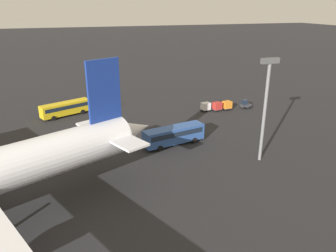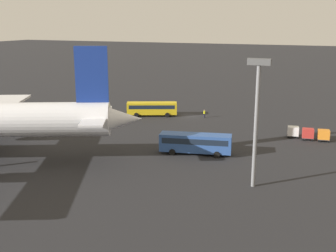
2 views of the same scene
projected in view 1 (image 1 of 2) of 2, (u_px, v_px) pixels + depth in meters
name	position (u px, v px, depth m)	size (l,w,h in m)	color
ground_plane	(99.00, 108.00, 78.63)	(600.00, 600.00, 0.00)	#232326
shuttle_bus_near	(65.00, 108.00, 72.69)	(11.09, 6.64, 3.07)	gold
shuttle_bus_far	(174.00, 134.00, 57.76)	(11.60, 4.96, 3.24)	#2D5199
baggage_tug	(245.00, 104.00, 78.28)	(2.43, 1.68, 2.10)	#333338
worker_person	(114.00, 104.00, 78.80)	(0.38, 0.38, 1.74)	#1E1E2D
cargo_cart_orange	(227.00, 105.00, 77.02)	(2.22, 1.96, 2.06)	#38383D
cargo_cart_red	(217.00, 106.00, 76.19)	(2.22, 1.96, 2.06)	#38383D
cargo_cart_white	(206.00, 106.00, 75.94)	(2.22, 1.96, 2.06)	#38383D
light_pole	(266.00, 99.00, 49.18)	(2.80, 0.70, 16.24)	slate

